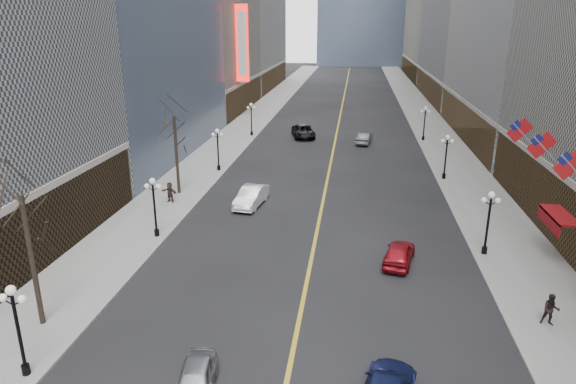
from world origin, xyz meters
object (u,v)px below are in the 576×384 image
(streetlamp_west_2, at_px, (218,145))
(streetlamp_west_3, at_px, (251,116))
(streetlamp_east_2, at_px, (446,152))
(streetlamp_west_0, at_px, (17,322))
(streetlamp_west_1, at_px, (154,201))
(car_nb_mid, at_px, (251,196))
(streetlamp_east_3, at_px, (425,120))
(car_sb_mid, at_px, (399,253))
(streetlamp_east_1, at_px, (489,216))
(car_nb_far, at_px, (303,131))
(car_sb_far, at_px, (364,138))
(car_nb_near, at_px, (195,380))

(streetlamp_west_2, relative_size, streetlamp_west_3, 1.00)
(streetlamp_east_2, height_order, streetlamp_west_0, same)
(streetlamp_west_1, distance_m, car_nb_mid, 9.87)
(streetlamp_east_3, bearing_deg, streetlamp_west_2, -142.67)
(car_sb_mid, bearing_deg, streetlamp_east_1, -148.85)
(streetlamp_east_1, distance_m, car_nb_far, 39.71)
(streetlamp_west_3, relative_size, car_sb_far, 0.99)
(streetlamp_east_2, xyz_separation_m, streetlamp_west_1, (-23.60, -18.00, 0.00))
(streetlamp_east_3, distance_m, streetlamp_west_1, 43.05)
(streetlamp_west_3, height_order, car_sb_mid, streetlamp_west_3)
(streetlamp_east_3, relative_size, car_nb_far, 0.75)
(streetlamp_east_1, bearing_deg, streetlamp_west_2, 142.67)
(streetlamp_west_2, relative_size, car_sb_mid, 1.03)
(streetlamp_west_1, relative_size, car_sb_far, 0.99)
(streetlamp_west_1, xyz_separation_m, car_sb_far, (15.68, 33.34, -2.15))
(car_nb_near, bearing_deg, car_nb_far, 83.30)
(streetlamp_west_1, bearing_deg, streetlamp_east_3, 56.75)
(streetlamp_west_3, bearing_deg, streetlamp_east_1, -56.75)
(streetlamp_east_1, xyz_separation_m, streetlamp_east_2, (0.00, 18.00, 0.00))
(streetlamp_east_1, height_order, streetlamp_west_1, same)
(streetlamp_east_1, xyz_separation_m, car_sb_far, (-7.92, 33.34, -2.15))
(streetlamp_east_3, distance_m, streetlamp_west_2, 29.68)
(car_sb_far, bearing_deg, car_nb_far, -9.51)
(car_sb_mid, bearing_deg, car_sb_far, -74.27)
(streetlamp_east_1, relative_size, streetlamp_east_3, 1.00)
(streetlamp_west_2, xyz_separation_m, car_sb_far, (15.68, 15.34, -2.15))
(streetlamp_east_2, height_order, streetlamp_east_3, same)
(car_nb_far, xyz_separation_m, car_sb_mid, (10.34, -38.16, -0.10))
(car_nb_near, distance_m, car_nb_far, 52.21)
(streetlamp_west_1, xyz_separation_m, car_nb_mid, (5.63, 7.84, -2.06))
(streetlamp_west_2, distance_m, car_sb_mid, 26.76)
(streetlamp_west_1, distance_m, car_sb_mid, 17.89)
(car_sb_mid, xyz_separation_m, car_sb_far, (-1.96, 35.34, 0.01))
(car_nb_far, height_order, car_sb_mid, car_nb_far)
(streetlamp_west_0, height_order, car_nb_near, streetlamp_west_0)
(streetlamp_east_3, xyz_separation_m, streetlamp_west_0, (-23.60, -52.00, 0.00))
(streetlamp_west_2, xyz_separation_m, car_nb_near, (7.99, -34.05, -2.22))
(streetlamp_west_2, bearing_deg, streetlamp_west_0, -90.00)
(streetlamp_east_3, distance_m, streetlamp_west_0, 57.10)
(streetlamp_east_3, height_order, car_sb_far, streetlamp_east_3)
(car_nb_mid, relative_size, car_sb_mid, 1.17)
(car_nb_near, relative_size, car_nb_mid, 0.78)
(streetlamp_east_3, distance_m, car_nb_far, 16.43)
(streetlamp_west_3, height_order, car_nb_mid, streetlamp_west_3)
(streetlamp_west_2, distance_m, car_nb_mid, 11.80)
(streetlamp_west_1, bearing_deg, car_nb_far, 78.58)
(streetlamp_west_2, relative_size, car_nb_mid, 0.88)
(streetlamp_east_1, distance_m, streetlamp_west_2, 29.68)
(streetlamp_east_3, height_order, streetlamp_west_1, same)
(streetlamp_west_2, bearing_deg, streetlamp_west_3, 90.00)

